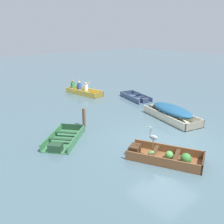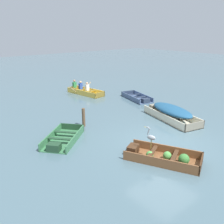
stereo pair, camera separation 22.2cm
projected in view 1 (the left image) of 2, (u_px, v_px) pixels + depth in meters
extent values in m
plane|color=#47606B|center=(166.00, 144.00, 10.62)|extent=(80.00, 80.00, 0.00)
cube|color=brown|center=(165.00, 159.00, 9.34)|extent=(2.20, 2.97, 0.04)
cube|color=brown|center=(162.00, 162.00, 8.80)|extent=(1.20, 2.51, 0.36)
cube|color=brown|center=(168.00, 149.00, 9.77)|extent=(1.20, 2.51, 0.36)
cube|color=#3F2716|center=(203.00, 163.00, 8.78)|extent=(1.07, 0.53, 0.36)
cube|color=#3F2716|center=(135.00, 149.00, 9.73)|extent=(0.62, 0.55, 0.33)
cube|color=#3F2716|center=(154.00, 151.00, 9.41)|extent=(1.03, 0.59, 0.04)
cube|color=#3F2716|center=(177.00, 155.00, 9.10)|extent=(1.03, 0.59, 0.04)
sphere|color=#4C9342|center=(152.00, 154.00, 9.36)|extent=(0.28, 0.28, 0.28)
sphere|color=#4C9342|center=(169.00, 155.00, 9.28)|extent=(0.31, 0.31, 0.31)
sphere|color=#387533|center=(186.00, 159.00, 8.95)|extent=(0.40, 0.40, 0.40)
cube|color=beige|center=(171.00, 119.00, 13.55)|extent=(2.05, 3.69, 0.04)
cube|color=beige|center=(163.00, 117.00, 13.24)|extent=(0.91, 3.39, 0.41)
cube|color=beige|center=(180.00, 114.00, 13.75)|extent=(0.91, 3.39, 0.41)
cube|color=gray|center=(195.00, 126.00, 12.04)|extent=(1.20, 0.35, 0.41)
cube|color=gray|center=(154.00, 107.00, 14.81)|extent=(0.62, 0.49, 0.37)
cube|color=gray|center=(165.00, 111.00, 13.90)|extent=(1.13, 0.43, 0.04)
cube|color=gray|center=(178.00, 117.00, 13.02)|extent=(1.13, 0.43, 0.04)
ellipsoid|color=navy|center=(172.00, 110.00, 13.39)|extent=(1.84, 3.06, 0.41)
cube|color=#475B7F|center=(136.00, 99.00, 17.44)|extent=(1.72, 2.77, 0.04)
cube|color=#475B7F|center=(142.00, 96.00, 17.61)|extent=(0.72, 2.50, 0.32)
cube|color=#475B7F|center=(129.00, 98.00, 17.17)|extent=(0.72, 2.50, 0.32)
cube|color=#273246|center=(127.00, 93.00, 18.47)|extent=(1.06, 0.33, 0.32)
cube|color=#273246|center=(145.00, 100.00, 16.45)|extent=(0.56, 0.47, 0.29)
cube|color=#273246|center=(139.00, 97.00, 17.04)|extent=(0.99, 0.41, 0.04)
cube|color=#273246|center=(133.00, 94.00, 17.69)|extent=(0.99, 0.41, 0.04)
cube|color=#387047|center=(64.00, 141.00, 10.90)|extent=(2.61, 2.42, 0.04)
cube|color=#387047|center=(77.00, 138.00, 10.77)|extent=(1.90, 1.55, 0.34)
cube|color=#387047|center=(52.00, 137.00, 10.94)|extent=(1.90, 1.55, 0.34)
cube|color=#1E3D27|center=(73.00, 127.00, 11.96)|extent=(0.78, 0.94, 0.34)
cube|color=#1E3D27|center=(55.00, 148.00, 9.89)|extent=(0.61, 0.64, 0.30)
cube|color=#1E3D27|center=(61.00, 139.00, 10.49)|extent=(0.80, 0.93, 0.04)
cube|color=#1E3D27|center=(67.00, 132.00, 11.16)|extent=(0.80, 0.93, 0.04)
cube|color=#E5BC47|center=(84.00, 94.00, 18.73)|extent=(1.40, 3.16, 0.04)
cube|color=#E5BC47|center=(80.00, 93.00, 18.34)|extent=(0.48, 3.03, 0.38)
cube|color=#E5BC47|center=(89.00, 91.00, 19.01)|extent=(0.48, 3.03, 0.38)
cube|color=olive|center=(99.00, 95.00, 17.76)|extent=(0.97, 0.19, 0.38)
cube|color=olive|center=(72.00, 89.00, 19.49)|extent=(0.49, 0.42, 0.34)
cube|color=olive|center=(80.00, 90.00, 18.93)|extent=(0.89, 0.28, 0.04)
cube|color=olive|center=(89.00, 91.00, 18.36)|extent=(0.89, 0.28, 0.04)
cube|color=white|center=(86.00, 88.00, 18.46)|extent=(0.30, 0.22, 0.44)
sphere|color=tan|center=(86.00, 83.00, 18.36)|extent=(0.18, 0.18, 0.18)
cube|color=#2D4CA5|center=(79.00, 86.00, 18.90)|extent=(0.30, 0.22, 0.44)
sphere|color=tan|center=(79.00, 82.00, 18.79)|extent=(0.18, 0.18, 0.18)
cube|color=#338C4C|center=(73.00, 85.00, 19.33)|extent=(0.30, 0.22, 0.44)
sphere|color=#9E7051|center=(73.00, 81.00, 19.23)|extent=(0.18, 0.18, 0.18)
cylinder|color=tan|center=(71.00, 89.00, 18.36)|extent=(0.64, 0.13, 0.55)
cylinder|color=tan|center=(87.00, 86.00, 19.50)|extent=(0.64, 0.13, 0.55)
cylinder|color=olive|center=(153.00, 144.00, 9.21)|extent=(0.02, 0.02, 0.35)
cylinder|color=olive|center=(153.00, 144.00, 9.26)|extent=(0.02, 0.02, 0.35)
ellipsoid|color=#93999E|center=(153.00, 137.00, 9.15)|extent=(0.24, 0.35, 0.18)
cylinder|color=#93999E|center=(151.00, 131.00, 9.14)|extent=(0.08, 0.12, 0.28)
ellipsoid|color=#93999E|center=(150.00, 127.00, 9.11)|extent=(0.09, 0.12, 0.06)
cone|color=gold|center=(148.00, 127.00, 9.15)|extent=(0.06, 0.10, 0.02)
cylinder|color=brown|center=(84.00, 118.00, 12.41)|extent=(0.16, 0.16, 0.94)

